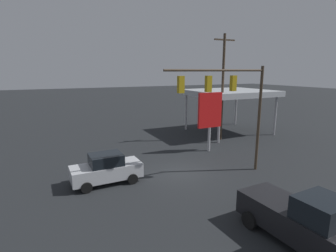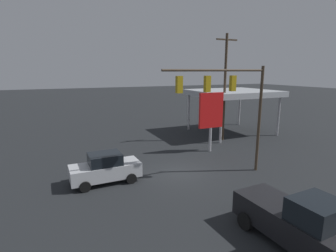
{
  "view_description": "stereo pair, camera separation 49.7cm",
  "coord_description": "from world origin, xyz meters",
  "px_view_note": "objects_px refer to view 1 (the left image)",
  "views": [
    {
      "loc": [
        8.29,
        15.44,
        7.08
      ],
      "look_at": [
        0.0,
        -2.0,
        3.01
      ],
      "focal_mm": 28.0,
      "sensor_mm": 36.0,
      "label": 1
    },
    {
      "loc": [
        7.83,
        15.65,
        7.08
      ],
      "look_at": [
        0.0,
        -2.0,
        3.01
      ],
      "focal_mm": 28.0,
      "sensor_mm": 36.0,
      "label": 2
    }
  ],
  "objects_px": {
    "price_sign": "(210,112)",
    "sedan_waiting": "(106,169)",
    "utility_pole": "(223,86)",
    "traffic_signal_assembly": "(229,95)",
    "pickup_parked": "(302,220)"
  },
  "relations": [
    {
      "from": "sedan_waiting",
      "to": "pickup_parked",
      "type": "distance_m",
      "value": 11.27
    },
    {
      "from": "traffic_signal_assembly",
      "to": "price_sign",
      "type": "relative_size",
      "value": 1.43
    },
    {
      "from": "price_sign",
      "to": "utility_pole",
      "type": "bearing_deg",
      "value": -140.31
    },
    {
      "from": "price_sign",
      "to": "sedan_waiting",
      "type": "height_order",
      "value": "price_sign"
    },
    {
      "from": "sedan_waiting",
      "to": "utility_pole",
      "type": "bearing_deg",
      "value": -157.91
    },
    {
      "from": "price_sign",
      "to": "sedan_waiting",
      "type": "relative_size",
      "value": 1.18
    },
    {
      "from": "price_sign",
      "to": "pickup_parked",
      "type": "relative_size",
      "value": 0.99
    },
    {
      "from": "price_sign",
      "to": "sedan_waiting",
      "type": "xyz_separation_m",
      "value": [
        9.86,
        2.98,
        -2.6
      ]
    },
    {
      "from": "price_sign",
      "to": "pickup_parked",
      "type": "xyz_separation_m",
      "value": [
        3.97,
        12.59,
        -2.44
      ]
    },
    {
      "from": "price_sign",
      "to": "traffic_signal_assembly",
      "type": "bearing_deg",
      "value": 67.59
    },
    {
      "from": "traffic_signal_assembly",
      "to": "sedan_waiting",
      "type": "relative_size",
      "value": 1.69
    },
    {
      "from": "utility_pole",
      "to": "sedan_waiting",
      "type": "height_order",
      "value": "utility_pole"
    },
    {
      "from": "traffic_signal_assembly",
      "to": "price_sign",
      "type": "bearing_deg",
      "value": -112.41
    },
    {
      "from": "traffic_signal_assembly",
      "to": "utility_pole",
      "type": "height_order",
      "value": "utility_pole"
    },
    {
      "from": "traffic_signal_assembly",
      "to": "utility_pole",
      "type": "relative_size",
      "value": 0.7
    }
  ]
}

